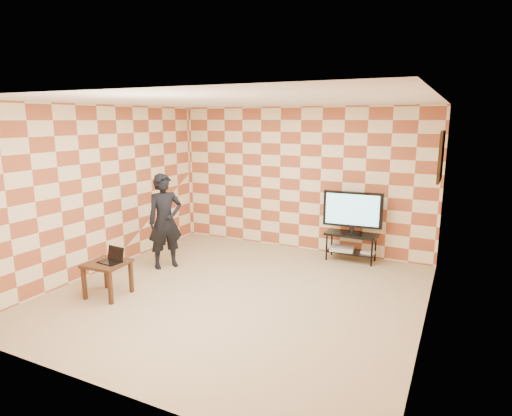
% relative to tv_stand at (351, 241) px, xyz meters
% --- Properties ---
extents(floor, '(5.00, 5.00, 0.00)m').
position_rel_tv_stand_xyz_m(floor, '(-1.10, -2.18, -0.36)').
color(floor, tan).
rests_on(floor, ground).
extents(wall_back, '(5.00, 0.02, 2.70)m').
position_rel_tv_stand_xyz_m(wall_back, '(-1.10, 0.32, 0.99)').
color(wall_back, '#FFF0BE').
rests_on(wall_back, ground).
extents(wall_front, '(5.00, 0.02, 2.70)m').
position_rel_tv_stand_xyz_m(wall_front, '(-1.10, -4.68, 0.99)').
color(wall_front, '#FFF0BE').
rests_on(wall_front, ground).
extents(wall_left, '(0.02, 5.00, 2.70)m').
position_rel_tv_stand_xyz_m(wall_left, '(-3.60, -2.18, 0.99)').
color(wall_left, '#FFF0BE').
rests_on(wall_left, ground).
extents(wall_right, '(0.02, 5.00, 2.70)m').
position_rel_tv_stand_xyz_m(wall_right, '(1.40, -2.18, 0.99)').
color(wall_right, '#FFF0BE').
rests_on(wall_right, ground).
extents(ceiling, '(5.00, 5.00, 0.02)m').
position_rel_tv_stand_xyz_m(ceiling, '(-1.10, -2.18, 2.34)').
color(ceiling, white).
rests_on(ceiling, wall_back).
extents(wall_art, '(0.04, 0.72, 0.72)m').
position_rel_tv_stand_xyz_m(wall_art, '(1.37, -0.63, 1.59)').
color(wall_art, black).
rests_on(wall_art, wall_right).
extents(tv_stand, '(0.90, 0.41, 0.50)m').
position_rel_tv_stand_xyz_m(tv_stand, '(0.00, 0.00, 0.00)').
color(tv_stand, black).
rests_on(tv_stand, floor).
extents(tv, '(1.02, 0.21, 0.74)m').
position_rel_tv_stand_xyz_m(tv, '(-0.00, -0.00, 0.55)').
color(tv, black).
rests_on(tv, tv_stand).
extents(dvd_player, '(0.44, 0.33, 0.07)m').
position_rel_tv_stand_xyz_m(dvd_player, '(-0.15, -0.03, -0.16)').
color(dvd_player, '#BBBBBE').
rests_on(dvd_player, tv_stand).
extents(game_console, '(0.23, 0.18, 0.05)m').
position_rel_tv_stand_xyz_m(game_console, '(0.30, -0.01, -0.17)').
color(game_console, silver).
rests_on(game_console, tv_stand).
extents(side_table, '(0.57, 0.57, 0.50)m').
position_rel_tv_stand_xyz_m(side_table, '(-2.72, -3.05, 0.05)').
color(side_table, '#321F13').
rests_on(side_table, floor).
extents(laptop, '(0.33, 0.27, 0.21)m').
position_rel_tv_stand_xyz_m(laptop, '(-2.66, -3.00, 0.18)').
color(laptop, black).
rests_on(laptop, side_table).
extents(person, '(0.65, 0.70, 1.60)m').
position_rel_tv_stand_xyz_m(person, '(-2.74, -1.70, 0.43)').
color(person, black).
rests_on(person, floor).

